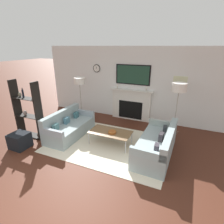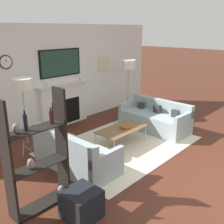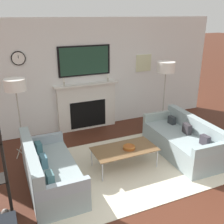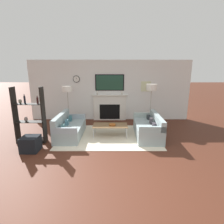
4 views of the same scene
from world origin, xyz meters
name	(u,v)px [view 1 (image 1 of 4)]	position (x,y,z in m)	size (l,w,h in m)	color
ground_plane	(56,205)	(0.00, 0.00, 0.00)	(60.00, 60.00, 0.00)	#492317
fireplace_wall	(133,88)	(0.00, 4.46, 1.23)	(7.26, 0.28, 2.70)	white
area_rug	(109,144)	(0.00, 2.30, 0.01)	(3.37, 2.36, 0.01)	beige
couch_left	(69,127)	(-1.39, 2.30, 0.28)	(0.79, 1.75, 0.79)	#8FA0A2
couch_right	(157,146)	(1.37, 2.30, 0.29)	(0.87, 1.85, 0.77)	#8FA0A2
coffee_table	(110,132)	(0.04, 2.33, 0.37)	(1.20, 0.63, 0.40)	brown
decorative_bowl	(112,132)	(0.12, 2.28, 0.43)	(0.23, 0.23, 0.06)	#94461A
floor_lamp_left	(80,82)	(-1.67, 3.48, 1.51)	(0.40, 0.40, 1.65)	#9E998E
floor_lamp_right	(179,88)	(1.67, 3.48, 1.58)	(0.41, 0.41, 1.73)	#9E998E
shelf_unit	(28,112)	(-2.46, 1.78, 0.83)	(0.92, 0.28, 1.77)	black
ottoman	(20,141)	(-2.22, 1.14, 0.21)	(0.47, 0.47, 0.43)	black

